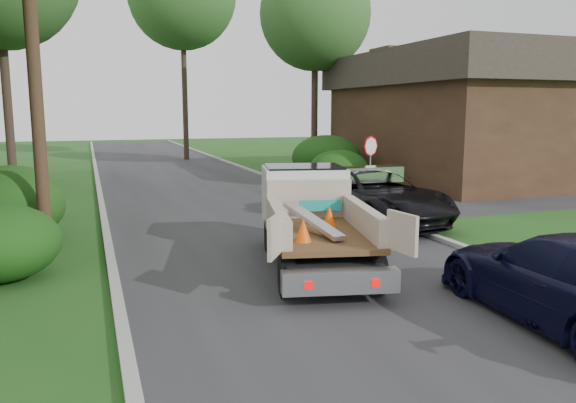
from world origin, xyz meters
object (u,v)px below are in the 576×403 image
Objects in this scene: tree_right_far at (315,15)px; black_pickup at (371,196)px; house_right at (465,115)px; flatbed_truck at (310,211)px; stop_sign at (370,155)px; navy_suv at (571,279)px; utility_pole at (32,29)px.

black_pickup is (-3.90, -14.14, -7.67)m from tree_right_far.
house_right is at bearing -47.49° from tree_right_far.
flatbed_truck is at bearing -112.54° from tree_right_far.
stop_sign reaches higher than flatbed_truck.
navy_suv is (-1.00, -8.51, -0.07)m from black_pickup.
black_pickup is at bearing -105.42° from tree_right_far.
utility_pole is (-10.68, -4.02, 3.40)m from stop_sign.
house_right is 2.52× the size of navy_suv.
black_pickup is at bearing -117.03° from stop_sign.
utility_pole is at bearing -153.99° from house_right.
navy_suv is (8.08, -7.63, -4.43)m from utility_pole.
utility_pole is 1.74× the size of flatbed_truck.
flatbed_truck is at bearing -60.80° from navy_suv.
black_pickup is at bearing 5.55° from utility_pole.
black_pickup is 1.14× the size of navy_suv.
tree_right_far is at bearing 49.16° from utility_pole.
flatbed_truck is 0.99× the size of black_pickup.
flatbed_truck is 1.12× the size of navy_suv.
stop_sign is 0.43× the size of flatbed_truck.
tree_right_far reaches higher than stop_sign.
tree_right_far is 20.33m from flatbed_truck.
stop_sign is at bearing 65.50° from flatbed_truck.
house_right is at bearing 26.01° from utility_pole.
black_pickup reaches higher than navy_suv.
navy_suv is at bearing -102.59° from stop_sign.
tree_right_far is 24.43m from navy_suv.
navy_suv is at bearing -122.00° from house_right.
black_pickup is at bearing 57.86° from flatbed_truck.
stop_sign is at bearing 20.62° from utility_pole.
house_right is (18.48, 9.02, -2.01)m from utility_pole.
flatbed_truck is (5.72, -2.48, -4.06)m from utility_pole.
utility_pole reaches higher than flatbed_truck.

